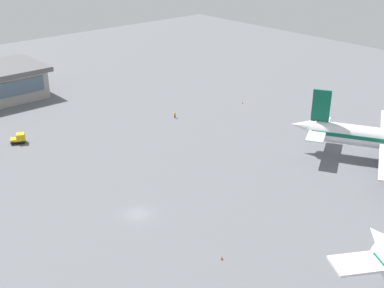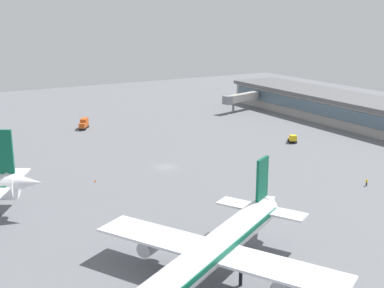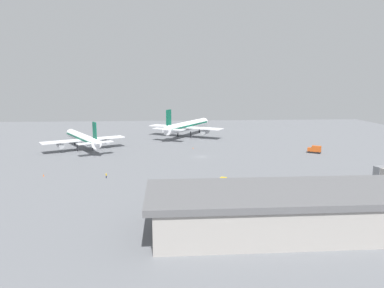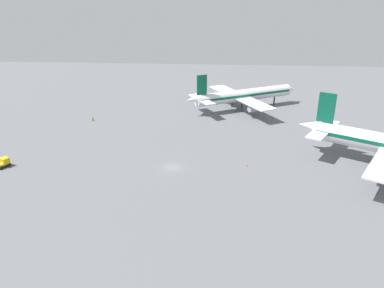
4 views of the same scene
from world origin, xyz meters
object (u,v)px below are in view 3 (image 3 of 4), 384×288
at_px(catering_truck, 315,149).
at_px(safety_cone_mid_apron, 193,148).
at_px(baggage_tug, 224,181).
at_px(airplane_taxiing, 83,138).
at_px(airplane_at_gate, 187,126).
at_px(ground_crew_worker, 106,175).
at_px(safety_cone_near_gate, 44,175).

relative_size(catering_truck, safety_cone_mid_apron, 9.57).
bearing_deg(baggage_tug, airplane_taxiing, -20.84).
bearing_deg(airplane_taxiing, safety_cone_mid_apron, -120.47).
bearing_deg(airplane_taxiing, baggage_tug, -167.47).
bearing_deg(catering_truck, airplane_taxiing, 23.64).
height_order(airplane_at_gate, ground_crew_worker, airplane_at_gate).
bearing_deg(safety_cone_mid_apron, ground_crew_worker, -122.61).
height_order(airplane_taxiing, baggage_tug, airplane_taxiing).
bearing_deg(ground_crew_worker, airplane_at_gate, -107.54).
height_order(airplane_at_gate, airplane_taxiing, airplane_at_gate).
bearing_deg(airplane_at_gate, safety_cone_near_gate, 179.01).
bearing_deg(safety_cone_mid_apron, safety_cone_near_gate, -138.96).
height_order(catering_truck, ground_crew_worker, catering_truck).
distance_m(airplane_at_gate, catering_truck, 75.47).
bearing_deg(baggage_tug, safety_cone_mid_apron, -57.78).
xyz_separation_m(catering_truck, baggage_tug, (-47.83, -46.93, -0.54)).
xyz_separation_m(ground_crew_worker, safety_cone_mid_apron, (32.43, 50.69, -0.55)).
xyz_separation_m(airplane_at_gate, ground_crew_worker, (-31.78, -89.11, -5.26)).
bearing_deg(airplane_taxiing, ground_crew_worker, 170.67).
height_order(baggage_tug, safety_cone_mid_apron, baggage_tug).
relative_size(baggage_tug, ground_crew_worker, 2.23).
relative_size(airplane_at_gate, baggage_tug, 13.32).
bearing_deg(baggage_tug, safety_cone_near_gate, 13.33).
height_order(safety_cone_near_gate, safety_cone_mid_apron, same).
distance_m(airplane_taxiing, catering_truck, 104.86).
distance_m(airplane_at_gate, ground_crew_worker, 94.75).
bearing_deg(safety_cone_near_gate, baggage_tug, -14.45).
bearing_deg(safety_cone_near_gate, safety_cone_mid_apron, 41.04).
relative_size(ground_crew_worker, safety_cone_mid_apron, 2.78).
bearing_deg(catering_truck, baggage_tug, 77.04).
xyz_separation_m(catering_truck, ground_crew_worker, (-85.05, -35.83, -0.85)).
height_order(airplane_at_gate, baggage_tug, airplane_at_gate).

